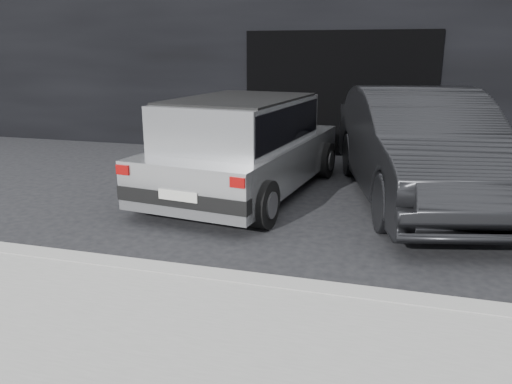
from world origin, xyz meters
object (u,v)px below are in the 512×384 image
(silver_hatchback, at_px, (244,142))
(cat_siamese, at_px, (226,212))
(second_car, at_px, (419,146))
(cat_white, at_px, (209,209))

(silver_hatchback, bearing_deg, cat_siamese, -76.02)
(second_car, height_order, cat_siamese, second_car)
(cat_siamese, distance_m, cat_white, 0.23)
(second_car, height_order, cat_white, second_car)
(silver_hatchback, bearing_deg, second_car, 15.85)
(cat_siamese, xyz_separation_m, cat_white, (-0.21, -0.07, 0.03))
(second_car, xyz_separation_m, cat_siamese, (-2.47, -1.72, -0.71))
(silver_hatchback, relative_size, second_car, 0.86)
(silver_hatchback, distance_m, cat_siamese, 1.51)
(second_car, bearing_deg, cat_siamese, -158.84)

